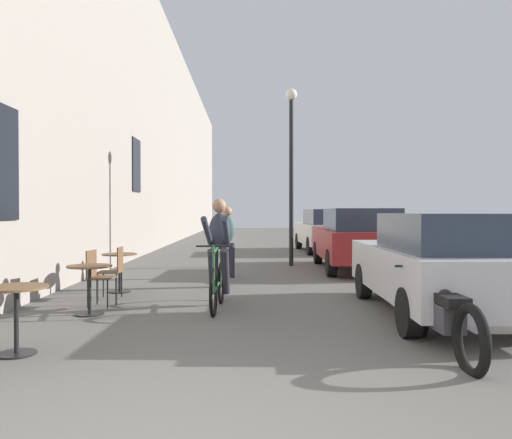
# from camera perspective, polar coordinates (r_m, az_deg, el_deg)

# --- Properties ---
(building_facade_left) EXTENTS (0.54, 68.00, 10.08)m
(building_facade_left) POSITION_cam_1_polar(r_m,az_deg,el_deg) (17.49, -13.94, 12.53)
(building_facade_left) COLOR gray
(building_facade_left) RESTS_ON ground_plane
(cafe_table_near) EXTENTS (0.64, 0.64, 0.72)m
(cafe_table_near) POSITION_cam_1_polar(r_m,az_deg,el_deg) (5.94, -25.37, -8.70)
(cafe_table_near) COLOR black
(cafe_table_near) RESTS_ON ground_plane
(cafe_table_mid) EXTENTS (0.64, 0.64, 0.72)m
(cafe_table_mid) POSITION_cam_1_polar(r_m,az_deg,el_deg) (7.80, -18.22, -6.38)
(cafe_table_mid) COLOR black
(cafe_table_mid) RESTS_ON ground_plane
(cafe_chair_mid_toward_street) EXTENTS (0.43, 0.43, 0.89)m
(cafe_chair_mid_toward_street) POSITION_cam_1_polar(r_m,az_deg,el_deg) (8.43, -17.40, -5.86)
(cafe_chair_mid_toward_street) COLOR black
(cafe_chair_mid_toward_street) RESTS_ON ground_plane
(cafe_table_far) EXTENTS (0.64, 0.64, 0.72)m
(cafe_table_far) POSITION_cam_1_polar(r_m,az_deg,el_deg) (9.79, -15.10, -4.89)
(cafe_table_far) COLOR black
(cafe_table_far) RESTS_ON ground_plane
(cafe_chair_far_toward_street) EXTENTS (0.38, 0.38, 0.89)m
(cafe_chair_far_toward_street) POSITION_cam_1_polar(r_m,az_deg,el_deg) (9.13, -15.67, -5.34)
(cafe_chair_far_toward_street) COLOR black
(cafe_chair_far_toward_street) RESTS_ON ground_plane
(cyclist_on_bicycle) EXTENTS (0.52, 1.76, 1.74)m
(cyclist_on_bicycle) POSITION_cam_1_polar(r_m,az_deg,el_deg) (7.98, -4.25, -4.09)
(cyclist_on_bicycle) COLOR black
(cyclist_on_bicycle) RESTS_ON ground_plane
(pedestrian_near) EXTENTS (0.38, 0.30, 1.69)m
(pedestrian_near) POSITION_cam_1_polar(r_m,az_deg,el_deg) (10.11, -4.12, -2.24)
(pedestrian_near) COLOR #26262D
(pedestrian_near) RESTS_ON ground_plane
(pedestrian_mid) EXTENTS (0.36, 0.27, 1.62)m
(pedestrian_mid) POSITION_cam_1_polar(r_m,az_deg,el_deg) (11.56, -3.26, -2.05)
(pedestrian_mid) COLOR #26262D
(pedestrian_mid) RESTS_ON ground_plane
(street_lamp) EXTENTS (0.32, 0.32, 4.90)m
(street_lamp) POSITION_cam_1_polar(r_m,az_deg,el_deg) (14.15, 3.99, 7.40)
(street_lamp) COLOR black
(street_lamp) RESTS_ON ground_plane
(parked_car_nearest) EXTENTS (1.86, 4.20, 1.48)m
(parked_car_nearest) POSITION_cam_1_polar(r_m,az_deg,el_deg) (7.74, 19.90, -4.62)
(parked_car_nearest) COLOR #B7B7BC
(parked_car_nearest) RESTS_ON ground_plane
(parked_car_second) EXTENTS (1.99, 4.50, 1.58)m
(parked_car_second) POSITION_cam_1_polar(r_m,az_deg,el_deg) (13.25, 11.30, -2.08)
(parked_car_second) COLOR maroon
(parked_car_second) RESTS_ON ground_plane
(parked_car_third) EXTENTS (2.02, 4.53, 1.59)m
(parked_car_third) POSITION_cam_1_polar(r_m,az_deg,el_deg) (19.04, 7.98, -1.16)
(parked_car_third) COLOR beige
(parked_car_third) RESTS_ON ground_plane
(parked_motorcycle) EXTENTS (0.62, 2.15, 0.92)m
(parked_motorcycle) POSITION_cam_1_polar(r_m,az_deg,el_deg) (5.85, 20.14, -9.96)
(parked_motorcycle) COLOR black
(parked_motorcycle) RESTS_ON ground_plane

